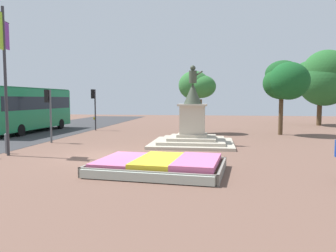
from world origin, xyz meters
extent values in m
plane|color=brown|center=(0.00, 0.00, 0.00)|extent=(80.25, 80.25, 0.00)
cube|color=#38281C|center=(3.02, -2.85, 0.17)|extent=(4.99, 3.62, 0.33)
cube|color=gray|center=(2.85, -4.47, 0.19)|extent=(4.88, 0.61, 0.37)
cube|color=gray|center=(3.19, -1.24, 0.19)|extent=(4.88, 0.61, 0.37)
cube|color=gray|center=(0.64, -2.60, 0.19)|extent=(0.45, 3.34, 0.37)
cube|color=gray|center=(5.40, -3.10, 0.19)|extent=(0.45, 3.34, 0.37)
cube|color=#D86699|center=(1.53, -2.70, 0.40)|extent=(1.79, 3.09, 0.13)
cube|color=yellow|center=(3.02, -2.85, 0.43)|extent=(1.79, 3.09, 0.19)
cube|color=#D86699|center=(4.51, -3.01, 0.45)|extent=(1.79, 3.09, 0.23)
cube|color=#B2BCAD|center=(2.85, -4.52, 0.18)|extent=(4.64, 0.68, 0.30)
cube|color=#B2A893|center=(3.82, 4.76, 0.08)|extent=(4.89, 4.89, 0.17)
cube|color=#B1A792|center=(3.82, 4.76, 0.25)|extent=(3.85, 3.85, 0.17)
cube|color=#B1A793|center=(3.82, 4.76, 0.41)|extent=(2.81, 2.81, 0.17)
cube|color=#B0A691|center=(3.82, 4.76, 0.58)|extent=(1.77, 1.77, 0.17)
cube|color=#B2A893|center=(3.82, 4.76, 1.50)|extent=(1.45, 1.45, 1.67)
cube|color=#B2A893|center=(3.82, 4.76, 2.39)|extent=(1.71, 1.71, 0.12)
cone|color=#384233|center=(3.82, 4.76, 3.08)|extent=(1.09, 1.09, 1.25)
cylinder|color=#384233|center=(3.82, 4.76, 4.07)|extent=(0.47, 0.47, 0.73)
sphere|color=#384233|center=(3.82, 4.76, 4.59)|extent=(0.32, 0.32, 0.32)
cylinder|color=#384233|center=(4.10, 4.69, 4.22)|extent=(0.65, 0.23, 0.44)
cylinder|color=#4C5156|center=(-5.03, 4.28, 1.67)|extent=(0.12, 0.12, 3.34)
cube|color=black|center=(-5.23, 4.26, 2.94)|extent=(0.27, 0.30, 0.80)
cylinder|color=#4B0808|center=(-5.37, 4.25, 3.21)|extent=(0.04, 0.14, 0.14)
cylinder|color=yellow|center=(-5.37, 4.25, 2.94)|extent=(0.04, 0.14, 0.14)
cylinder|color=#0D4211|center=(-5.37, 4.25, 2.67)|extent=(0.04, 0.14, 0.14)
cylinder|color=#2D2D33|center=(-5.21, 12.53, 1.79)|extent=(0.12, 0.12, 3.58)
cube|color=black|center=(-5.41, 12.53, 3.18)|extent=(0.25, 0.29, 0.80)
cylinder|color=#4B0808|center=(-5.55, 12.54, 3.45)|extent=(0.03, 0.14, 0.14)
cylinder|color=yellow|center=(-5.55, 12.54, 3.18)|extent=(0.03, 0.14, 0.14)
cylinder|color=#0D4211|center=(-5.55, 12.54, 2.92)|extent=(0.03, 0.14, 0.14)
cube|color=gold|center=(-5.31, 12.53, 1.05)|extent=(0.11, 0.16, 0.20)
cylinder|color=#2D2D33|center=(-4.83, -0.39, 3.56)|extent=(0.14, 0.14, 7.12)
cube|color=#6B2D8C|center=(-4.89, -0.06, 5.81)|extent=(0.11, 0.51, 1.32)
cylinder|color=#2D2D33|center=(-4.89, -0.06, 6.47)|extent=(0.15, 0.65, 0.03)
cube|color=#8CBF2D|center=(-4.79, -0.63, 5.94)|extent=(0.08, 0.35, 1.75)
cylinder|color=#2D2D33|center=(-4.79, -0.63, 6.81)|extent=(0.12, 0.49, 0.03)
cube|color=#197A47|center=(-10.18, 10.16, 1.95)|extent=(2.75, 10.35, 3.19)
cube|color=black|center=(-10.18, 10.16, 2.42)|extent=(2.77, 10.04, 1.02)
cube|color=#146139|center=(-10.18, 10.16, 3.59)|extent=(2.70, 10.14, 0.10)
cylinder|color=black|center=(-11.30, 13.53, 0.45)|extent=(0.30, 0.91, 0.90)
cylinder|color=black|center=(-8.94, 13.48, 0.45)|extent=(0.30, 0.91, 0.90)
cylinder|color=black|center=(-9.06, 7.30, 0.45)|extent=(0.30, 0.91, 0.90)
cylinder|color=#264CA5|center=(9.13, -3.49, 1.12)|extent=(0.09, 0.09, 0.57)
cylinder|color=slate|center=(-5.30, 0.15, 0.45)|extent=(0.14, 0.14, 0.91)
sphere|color=slate|center=(-5.30, 0.15, 0.95)|extent=(0.15, 0.15, 0.15)
cylinder|color=brown|center=(3.97, 11.59, 1.36)|extent=(0.31, 0.31, 2.72)
ellipsoid|color=#306C32|center=(3.51, 11.35, 3.84)|extent=(2.50, 2.28, 2.29)
ellipsoid|color=#2D6C30|center=(4.07, 11.35, 3.74)|extent=(2.34, 2.57, 1.82)
cylinder|color=#4C3823|center=(10.19, 11.13, 1.47)|extent=(0.33, 0.33, 2.94)
ellipsoid|color=#184F20|center=(10.11, 10.90, 3.95)|extent=(2.73, 2.61, 2.45)
ellipsoid|color=#184A20|center=(10.27, 11.25, 4.66)|extent=(2.65, 2.52, 2.05)
ellipsoid|color=#155021|center=(10.56, 10.42, 4.08)|extent=(2.99, 2.80, 2.78)
cylinder|color=#4C3823|center=(15.93, 20.86, 1.52)|extent=(0.49, 0.49, 3.03)
ellipsoid|color=#205A25|center=(15.18, 21.61, 5.06)|extent=(3.92, 3.90, 3.44)
ellipsoid|color=#245C2A|center=(16.17, 20.30, 4.42)|extent=(5.10, 4.78, 4.73)
ellipsoid|color=#245E29|center=(16.27, 20.26, 5.44)|extent=(4.65, 4.40, 4.47)
camera|label=1|loc=(5.10, -14.95, 2.76)|focal=35.00mm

